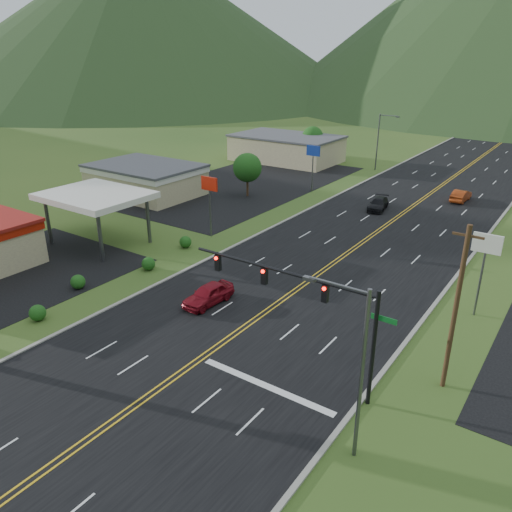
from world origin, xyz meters
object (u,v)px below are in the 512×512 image
Objects in this scene: car_dark_mid at (378,204)px; traffic_signal at (308,299)px; streetlight_west at (380,138)px; gas_canopy at (95,197)px; streetlight_east at (356,363)px; car_red_near at (208,295)px; car_red_far at (461,196)px.

traffic_signal is at bearing -84.69° from car_dark_mid.
streetlight_west reaches higher than gas_canopy.
traffic_signal is 6.17m from streetlight_east.
streetlight_west reaches higher than car_red_near.
streetlight_east is 35.28m from gas_canopy.
car_red_far is (-6.84, 48.79, -4.43)m from streetlight_east.
streetlight_west is 49.10m from gas_canopy.
car_dark_mid is (1.30, 31.09, -0.08)m from car_red_near.
traffic_signal is at bearing 139.61° from streetlight_east.
car_red_near reaches higher than car_dark_mid.
gas_canopy is at bearing 56.95° from car_red_far.
streetlight_east is 1.00× the size of streetlight_west.
gas_canopy is (-28.48, 8.00, -0.46)m from traffic_signal.
car_dark_mid is 12.18m from car_red_far.
car_dark_mid is (18.88, 27.15, -4.18)m from gas_canopy.
traffic_signal reaches higher than car_dark_mid.
car_red_near is (-15.60, 8.06, -4.40)m from streetlight_east.
streetlight_west is at bearing 102.37° from car_dark_mid.
car_red_far is (16.01, -11.21, -4.43)m from streetlight_west.
streetlight_east reaches higher than car_red_near.
traffic_signal is 2.87× the size of car_red_far.
car_red_near is at bearing 80.42° from car_red_far.
gas_canopy is at bearing -102.13° from streetlight_west.
car_dark_mid is at bearing 54.83° from car_red_far.
traffic_signal is 45.08m from car_red_far.
car_red_near is at bearing -12.63° from gas_canopy.
streetlight_east reaches higher than car_dark_mid.
streetlight_west is 52.63m from car_red_near.
streetlight_west reaches higher than traffic_signal.
gas_canopy is 33.34m from car_dark_mid.
car_red_near is (17.58, -3.94, -4.09)m from gas_canopy.
gas_canopy is (-33.18, 12.00, -0.31)m from streetlight_east.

